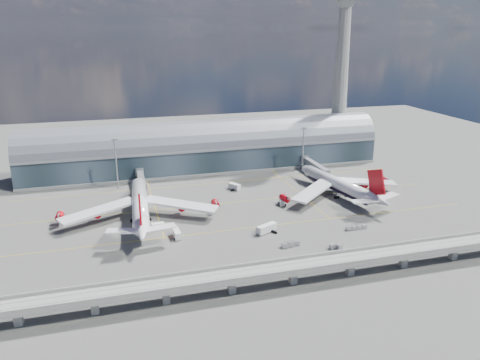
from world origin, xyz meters
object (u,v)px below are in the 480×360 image
object	(u,v)px
floodlight_mast_right	(303,149)
airliner_right	(340,185)
service_truck_3	(375,188)
cargo_train_1	(291,244)
control_tower	(341,72)
service_truck_2	(267,228)
airliner_left	(140,206)
floodlight_mast_left	(116,162)
cargo_train_2	(356,228)
service_truck_0	(177,234)
service_truck_4	(282,202)
cargo_train_0	(336,247)
service_truck_5	(234,187)
service_truck_1	(158,226)

from	to	relation	value
floodlight_mast_right	airliner_right	bearing A→B (deg)	-87.41
service_truck_3	cargo_train_1	bearing A→B (deg)	-128.60
control_tower	service_truck_2	size ratio (longest dim) A/B	11.05
airliner_left	cargo_train_1	bearing A→B (deg)	-35.67
airliner_left	floodlight_mast_right	bearing A→B (deg)	28.63
floodlight_mast_left	cargo_train_2	size ratio (longest dim) A/B	2.84
service_truck_0	service_truck_4	bearing A→B (deg)	20.88
airliner_left	service_truck_0	world-z (taller)	airliner_left
airliner_left	airliner_right	xyz separation A→B (m)	(94.12, 3.73, -0.82)
floodlight_mast_right	service_truck_3	world-z (taller)	floodlight_mast_right
cargo_train_0	airliner_left	bearing A→B (deg)	36.08
service_truck_3	cargo_train_2	distance (m)	51.04
airliner_left	control_tower	bearing A→B (deg)	32.59
control_tower	floodlight_mast_right	distance (m)	58.76
service_truck_4	cargo_train_1	distance (m)	43.21
service_truck_5	cargo_train_0	size ratio (longest dim) A/B	1.30
service_truck_2	cargo_train_0	distance (m)	28.46
floodlight_mast_left	service_truck_4	bearing A→B (deg)	-31.64
airliner_right	service_truck_0	bearing A→B (deg)	-173.65
service_truck_1	airliner_right	bearing A→B (deg)	-83.47
service_truck_0	service_truck_3	distance (m)	106.38
service_truck_1	cargo_train_0	bearing A→B (deg)	-123.76
floodlight_mast_right	service_truck_4	xyz separation A→B (m)	(-28.70, -43.94, -12.35)
airliner_right	control_tower	bearing A→B (deg)	53.35
service_truck_2	service_truck_3	bearing A→B (deg)	-90.98
service_truck_2	cargo_train_2	xyz separation A→B (m)	(35.66, -7.04, -0.93)
service_truck_4	cargo_train_2	xyz separation A→B (m)	(18.93, -34.14, -0.50)
floodlight_mast_right	service_truck_4	bearing A→B (deg)	-123.15
floodlight_mast_right	cargo_train_0	distance (m)	96.03
service_truck_0	service_truck_3	size ratio (longest dim) A/B	1.08
service_truck_5	service_truck_2	bearing A→B (deg)	-122.70
service_truck_5	cargo_train_1	world-z (taller)	service_truck_5
control_tower	cargo_train_0	bearing A→B (deg)	-116.94
service_truck_4	cargo_train_2	size ratio (longest dim) A/B	0.52
service_truck_2	cargo_train_2	bearing A→B (deg)	-127.66
service_truck_5	floodlight_mast_right	bearing A→B (deg)	-9.55
airliner_left	cargo_train_1	distance (m)	66.02
floodlight_mast_right	cargo_train_1	distance (m)	95.53
service_truck_0	service_truck_2	xyz separation A→B (m)	(34.82, -5.12, 0.20)
service_truck_2	service_truck_5	world-z (taller)	service_truck_2
service_truck_2	cargo_train_0	world-z (taller)	service_truck_2
service_truck_3	floodlight_mast_left	bearing A→B (deg)	177.50
floodlight_mast_right	service_truck_2	distance (m)	85.17
airliner_left	cargo_train_2	xyz separation A→B (m)	(82.51, -33.81, -5.43)
service_truck_2	service_truck_1	bearing A→B (deg)	44.30
service_truck_1	cargo_train_1	size ratio (longest dim) A/B	0.66
service_truck_0	cargo_train_0	size ratio (longest dim) A/B	1.39
service_truck_5	cargo_train_0	distance (m)	76.21
airliner_left	service_truck_1	size ratio (longest dim) A/B	13.88
control_tower	service_truck_3	bearing A→B (deg)	-100.59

